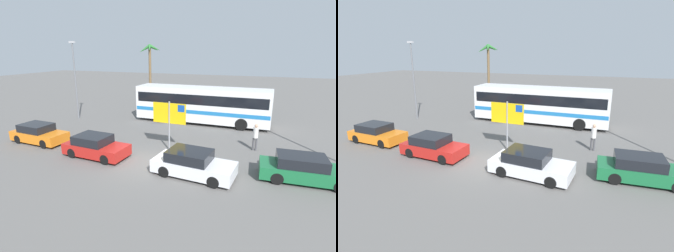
% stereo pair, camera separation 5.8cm
% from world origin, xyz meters
% --- Properties ---
extents(ground, '(120.00, 120.00, 0.00)m').
position_xyz_m(ground, '(0.00, 0.00, 0.00)').
color(ground, '#605E5B').
extents(bus_front_coach, '(11.69, 2.64, 3.17)m').
position_xyz_m(bus_front_coach, '(0.90, 9.92, 1.78)').
color(bus_front_coach, white).
rests_on(bus_front_coach, ground).
extents(ferry_sign, '(2.20, 0.11, 3.20)m').
position_xyz_m(ferry_sign, '(0.74, 2.47, 2.33)').
color(ferry_sign, gray).
rests_on(ferry_sign, ground).
extents(car_red, '(4.01, 1.97, 1.32)m').
position_xyz_m(car_red, '(-3.09, -0.18, 0.63)').
color(car_red, red).
rests_on(car_red, ground).
extents(car_white, '(4.30, 2.18, 1.32)m').
position_xyz_m(car_white, '(3.14, -0.52, 0.64)').
color(car_white, silver).
rests_on(car_white, ground).
extents(car_green, '(4.43, 1.95, 1.32)m').
position_xyz_m(car_green, '(8.44, 0.85, 0.64)').
color(car_green, '#196638').
rests_on(car_green, ground).
extents(car_orange, '(4.02, 1.92, 1.32)m').
position_xyz_m(car_orange, '(-8.39, 0.53, 0.63)').
color(car_orange, orange).
rests_on(car_orange, ground).
extents(pedestrian_near_sign, '(0.32, 0.32, 1.77)m').
position_xyz_m(pedestrian_near_sign, '(5.88, 4.42, 1.05)').
color(pedestrian_near_sign, '#4C4C51').
rests_on(pedestrian_near_sign, ground).
extents(lamp_post_right_side, '(0.56, 0.20, 7.07)m').
position_xyz_m(lamp_post_right_side, '(-10.36, 7.08, 3.86)').
color(lamp_post_right_side, slate).
rests_on(lamp_post_right_side, ground).
extents(palm_tree_seaside, '(2.80, 2.83, 7.07)m').
position_xyz_m(palm_tree_seaside, '(-8.06, 18.36, 5.52)').
color(palm_tree_seaside, brown).
rests_on(palm_tree_seaside, ground).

